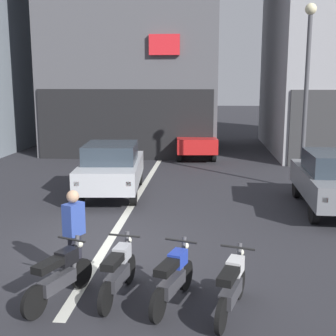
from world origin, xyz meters
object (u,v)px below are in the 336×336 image
(person_by_motorcycles, at_px, (74,235))
(motorcycle_white_row_right_mid, at_px, (232,286))
(car_silver_crossing_near, at_px, (112,167))
(motorcycle_silver_row_left_mid, at_px, (118,271))
(motorcycle_black_row_leftmost, at_px, (60,275))
(car_grey_parked_kerbside, at_px, (335,179))
(motorcycle_blue_row_centre, at_px, (173,277))
(street_lamp, at_px, (307,77))
(car_red_down_street, at_px, (195,138))

(person_by_motorcycles, bearing_deg, motorcycle_white_row_right_mid, -18.76)
(car_silver_crossing_near, distance_m, motorcycle_silver_row_left_mid, 6.99)
(car_silver_crossing_near, xyz_separation_m, person_by_motorcycles, (0.68, -6.26, -0.03))
(car_silver_crossing_near, relative_size, motorcycle_black_row_leftmost, 2.68)
(person_by_motorcycles, bearing_deg, car_grey_parked_kerbside, 40.93)
(motorcycle_blue_row_centre, xyz_separation_m, person_by_motorcycles, (-1.80, 0.70, 0.40))
(car_silver_crossing_near, height_order, car_grey_parked_kerbside, same)
(street_lamp, bearing_deg, person_by_motorcycles, -125.69)
(car_silver_crossing_near, height_order, motorcycle_silver_row_left_mid, car_silver_crossing_near)
(car_grey_parked_kerbside, xyz_separation_m, street_lamp, (-0.37, 2.54, 2.78))
(motorcycle_black_row_leftmost, height_order, person_by_motorcycles, person_by_motorcycles)
(car_red_down_street, distance_m, motorcycle_blue_row_centre, 14.47)
(car_silver_crossing_near, height_order, motorcycle_blue_row_centre, car_silver_crossing_near)
(street_lamp, height_order, motorcycle_black_row_leftmost, street_lamp)
(car_red_down_street, bearing_deg, street_lamp, -58.81)
(motorcycle_black_row_leftmost, distance_m, motorcycle_silver_row_left_mid, 0.94)
(car_grey_parked_kerbside, height_order, car_red_down_street, same)
(motorcycle_black_row_leftmost, bearing_deg, street_lamp, 56.81)
(car_red_down_street, distance_m, motorcycle_white_row_right_mid, 14.73)
(car_red_down_street, bearing_deg, motorcycle_white_row_right_mid, -86.09)
(car_grey_parked_kerbside, bearing_deg, motorcycle_black_row_leftmost, -135.09)
(motorcycle_white_row_right_mid, bearing_deg, street_lamp, 72.18)
(motorcycle_silver_row_left_mid, distance_m, motorcycle_blue_row_centre, 0.93)
(motorcycle_black_row_leftmost, bearing_deg, motorcycle_silver_row_left_mid, 14.75)
(car_silver_crossing_near, bearing_deg, motorcycle_black_row_leftmost, -84.71)
(car_silver_crossing_near, distance_m, motorcycle_blue_row_centre, 7.40)
(car_silver_crossing_near, bearing_deg, street_lamp, 12.23)
(motorcycle_black_row_leftmost, bearing_deg, car_grey_parked_kerbside, 44.91)
(car_red_down_street, relative_size, motorcycle_blue_row_centre, 2.64)
(car_grey_parked_kerbside, bearing_deg, street_lamp, 98.36)
(person_by_motorcycles, bearing_deg, car_silver_crossing_near, 96.16)
(street_lamp, distance_m, motorcycle_black_row_leftmost, 10.50)
(car_grey_parked_kerbside, distance_m, motorcycle_blue_row_centre, 7.03)
(motorcycle_black_row_leftmost, distance_m, person_by_motorcycles, 0.87)
(car_red_down_street, height_order, motorcycle_blue_row_centre, car_red_down_street)
(person_by_motorcycles, bearing_deg, car_red_down_street, 82.93)
(car_silver_crossing_near, relative_size, car_red_down_street, 1.00)
(motorcycle_blue_row_centre, xyz_separation_m, motorcycle_white_row_right_mid, (0.91, -0.22, 0.00))
(car_red_down_street, relative_size, person_by_motorcycles, 2.54)
(motorcycle_black_row_leftmost, bearing_deg, car_red_down_street, 83.21)
(car_silver_crossing_near, distance_m, street_lamp, 6.86)
(car_silver_crossing_near, bearing_deg, car_red_down_street, 72.38)
(motorcycle_white_row_right_mid, bearing_deg, car_silver_crossing_near, 115.26)
(car_silver_crossing_near, bearing_deg, person_by_motorcycles, -83.84)
(car_red_down_street, xyz_separation_m, person_by_motorcycles, (-1.71, -13.77, -0.03))
(motorcycle_blue_row_centre, relative_size, person_by_motorcycles, 0.96)
(motorcycle_silver_row_left_mid, relative_size, motorcycle_white_row_right_mid, 1.03)
(street_lamp, distance_m, motorcycle_white_row_right_mid, 9.50)
(car_red_down_street, xyz_separation_m, motorcycle_white_row_right_mid, (1.00, -14.69, -0.43))
(car_red_down_street, height_order, motorcycle_white_row_right_mid, car_red_down_street)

